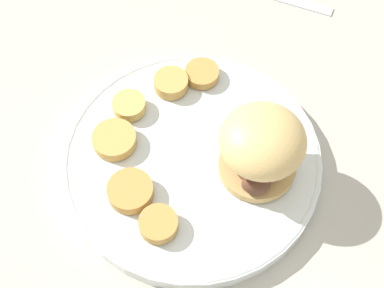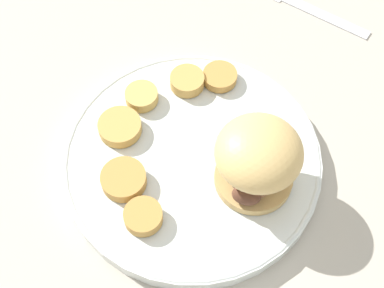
# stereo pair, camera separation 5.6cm
# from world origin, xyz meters

# --- Properties ---
(ground_plane) EXTENTS (4.00, 4.00, 0.00)m
(ground_plane) POSITION_xyz_m (0.00, 0.00, 0.00)
(ground_plane) COLOR #B2A899
(dinner_plate) EXTENTS (0.28, 0.28, 0.02)m
(dinner_plate) POSITION_xyz_m (0.00, 0.00, 0.01)
(dinner_plate) COLOR silver
(dinner_plate) RESTS_ON ground_plane
(sandwich) EXTENTS (0.09, 0.09, 0.09)m
(sandwich) POSITION_xyz_m (-0.04, 0.06, 0.07)
(sandwich) COLOR tan
(sandwich) RESTS_ON dinner_plate
(potato_round_0) EXTENTS (0.05, 0.05, 0.01)m
(potato_round_0) POSITION_xyz_m (0.08, -0.01, 0.03)
(potato_round_0) COLOR #BC8942
(potato_round_0) RESTS_ON dinner_plate
(potato_round_1) EXTENTS (0.04, 0.04, 0.01)m
(potato_round_1) POSITION_xyz_m (-0.04, -0.09, 0.03)
(potato_round_1) COLOR tan
(potato_round_1) RESTS_ON dinner_plate
(potato_round_2) EXTENTS (0.05, 0.05, 0.01)m
(potato_round_2) POSITION_xyz_m (0.05, -0.07, 0.03)
(potato_round_2) COLOR tan
(potato_round_2) RESTS_ON dinner_plate
(potato_round_3) EXTENTS (0.04, 0.04, 0.01)m
(potato_round_3) POSITION_xyz_m (-0.08, -0.08, 0.03)
(potato_round_3) COLOR #BC8942
(potato_round_3) RESTS_ON dinner_plate
(potato_round_4) EXTENTS (0.04, 0.04, 0.01)m
(potato_round_4) POSITION_xyz_m (0.02, -0.09, 0.03)
(potato_round_4) COLOR tan
(potato_round_4) RESTS_ON dinner_plate
(potato_round_5) EXTENTS (0.04, 0.04, 0.01)m
(potato_round_5) POSITION_xyz_m (0.08, 0.04, 0.03)
(potato_round_5) COLOR #BC8942
(potato_round_5) RESTS_ON dinner_plate
(fork) EXTENTS (0.10, 0.17, 0.00)m
(fork) POSITION_xyz_m (-0.25, -0.14, 0.00)
(fork) COLOR silver
(fork) RESTS_ON ground_plane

